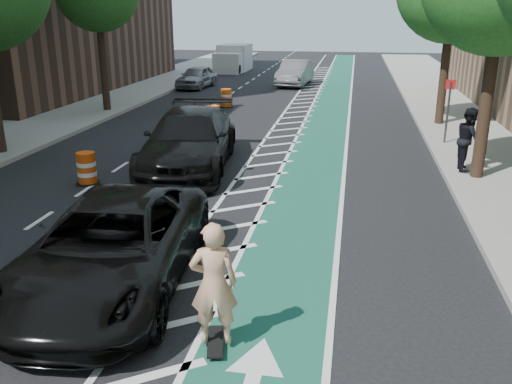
% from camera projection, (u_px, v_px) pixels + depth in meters
% --- Properties ---
extents(ground, '(120.00, 120.00, 0.00)m').
position_uv_depth(ground, '(123.00, 277.00, 10.38)').
color(ground, black).
rests_on(ground, ground).
extents(bike_lane, '(2.00, 90.00, 0.01)m').
position_uv_depth(bike_lane, '(317.00, 154.00, 19.21)').
color(bike_lane, '#18544A').
rests_on(bike_lane, ground).
extents(buffer_strip, '(1.40, 90.00, 0.01)m').
position_uv_depth(buffer_strip, '(275.00, 152.00, 19.46)').
color(buffer_strip, silver).
rests_on(buffer_strip, ground).
extents(sidewalk_right, '(5.00, 90.00, 0.15)m').
position_uv_depth(sidewalk_right, '(512.00, 161.00, 18.10)').
color(sidewalk_right, gray).
rests_on(sidewalk_right, ground).
extents(curb_right, '(0.12, 90.00, 0.16)m').
position_uv_depth(curb_right, '(436.00, 157.00, 18.51)').
color(curb_right, gray).
rests_on(curb_right, ground).
extents(curb_left, '(0.12, 90.00, 0.16)m').
position_uv_depth(curb_left, '(56.00, 141.00, 20.87)').
color(curb_left, gray).
rests_on(curb_left, ground).
extents(sign_post, '(0.35, 0.08, 2.47)m').
position_uv_depth(sign_post, '(448.00, 111.00, 19.87)').
color(sign_post, '#4C4C4C').
rests_on(sign_post, ground).
extents(skateboard, '(0.41, 0.86, 0.11)m').
position_uv_depth(skateboard, '(215.00, 342.00, 8.21)').
color(skateboard, black).
rests_on(skateboard, ground).
extents(skateboarder, '(0.79, 0.61, 1.93)m').
position_uv_depth(skateboarder, '(214.00, 284.00, 7.89)').
color(skateboarder, tan).
rests_on(skateboarder, skateboard).
extents(suv_near, '(3.18, 6.03, 1.62)m').
position_uv_depth(suv_near, '(112.00, 246.00, 9.81)').
color(suv_near, black).
rests_on(suv_near, ground).
extents(suv_far, '(3.28, 6.57, 1.83)m').
position_uv_depth(suv_far, '(189.00, 140.00, 17.24)').
color(suv_far, black).
rests_on(suv_far, ground).
extents(car_silver, '(2.08, 4.31, 1.42)m').
position_uv_depth(car_silver, '(197.00, 77.00, 35.31)').
color(car_silver, gray).
rests_on(car_silver, ground).
extents(car_grey, '(2.20, 5.18, 1.66)m').
position_uv_depth(car_grey, '(295.00, 73.00, 36.43)').
color(car_grey, '#5B5C61').
rests_on(car_grey, ground).
extents(pedestrian, '(0.74, 0.94, 1.93)m').
position_uv_depth(pedestrian, '(469.00, 139.00, 16.51)').
color(pedestrian, black).
rests_on(pedestrian, sidewalk_right).
extents(box_truck, '(2.39, 5.14, 2.13)m').
position_uv_depth(box_truck, '(233.00, 59.00, 44.96)').
color(box_truck, silver).
rests_on(box_truck, ground).
extents(barrel_a, '(0.69, 0.69, 0.94)m').
position_uv_depth(barrel_a, '(87.00, 169.00, 15.84)').
color(barrel_a, '#DD470B').
rests_on(barrel_a, ground).
extents(barrel_b, '(0.68, 0.68, 0.93)m').
position_uv_depth(barrel_b, '(214.00, 117.00, 23.59)').
color(barrel_b, '#F05C0C').
rests_on(barrel_b, ground).
extents(barrel_c, '(0.70, 0.70, 0.95)m').
position_uv_depth(barrel_c, '(226.00, 99.00, 28.36)').
color(barrel_c, '#E3500B').
rests_on(barrel_c, ground).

